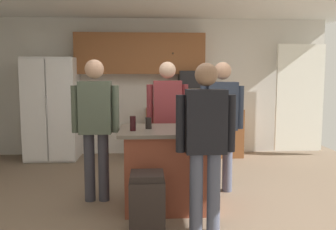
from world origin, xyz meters
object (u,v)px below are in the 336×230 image
object	(u,v)px
kitchen_island	(169,167)
person_host_foreground	(206,137)
mug_blue_stoneware	(195,128)
person_guest_left	(167,115)
glass_stout_tall	(133,123)
person_guest_by_door	(222,118)
microwave_over_range	(194,79)
glass_short_whisky	(196,124)
tumbler_amber	(148,123)
glass_dark_ale	(197,121)
trash_bin	(147,204)
refrigerator	(52,109)
person_elder_center	(95,120)

from	to	relation	value
kitchen_island	person_host_foreground	size ratio (longest dim) A/B	0.69
mug_blue_stoneware	person_guest_left	bearing A→B (deg)	102.37
person_host_foreground	person_guest_left	xyz separation A→B (m)	(-0.28, 1.55, 0.04)
kitchen_island	glass_stout_tall	bearing A→B (deg)	-162.91
person_host_foreground	person_guest_by_door	xyz separation A→B (m)	(0.42, 1.26, 0.03)
microwave_over_range	glass_short_whisky	distance (m)	2.83
tumbler_amber	glass_dark_ale	bearing A→B (deg)	18.34
microwave_over_range	trash_bin	distance (m)	3.67
person_guest_by_door	mug_blue_stoneware	world-z (taller)	person_guest_by_door
kitchen_island	glass_stout_tall	xyz separation A→B (m)	(-0.42, -0.13, 0.54)
microwave_over_range	glass_stout_tall	bearing A→B (deg)	-110.52
glass_stout_tall	microwave_over_range	bearing A→B (deg)	69.48
refrigerator	glass_dark_ale	distance (m)	3.28
person_elder_center	glass_short_whisky	distance (m)	1.22
glass_stout_tall	person_guest_left	bearing A→B (deg)	64.67
person_guest_by_door	glass_dark_ale	distance (m)	0.48
kitchen_island	glass_stout_tall	world-z (taller)	glass_stout_tall
mug_blue_stoneware	glass_stout_tall	bearing A→B (deg)	166.18
person_host_foreground	glass_short_whisky	xyz separation A→B (m)	(-0.01, 0.63, 0.04)
kitchen_island	person_host_foreground	bearing A→B (deg)	-68.55
tumbler_amber	person_host_foreground	bearing A→B (deg)	-54.91
refrigerator	microwave_over_range	world-z (taller)	refrigerator
refrigerator	person_guest_left	bearing A→B (deg)	-40.83
person_host_foreground	kitchen_island	bearing A→B (deg)	0.00
refrigerator	glass_stout_tall	world-z (taller)	refrigerator
mug_blue_stoneware	glass_stout_tall	size ratio (longest dim) A/B	0.73
glass_short_whisky	trash_bin	distance (m)	1.07
kitchen_island	mug_blue_stoneware	xyz separation A→B (m)	(0.26, -0.29, 0.51)
person_guest_left	microwave_over_range	bearing A→B (deg)	163.55
person_elder_center	glass_dark_ale	bearing A→B (deg)	13.71
refrigerator	trash_bin	size ratio (longest dim) A/B	3.02
microwave_over_range	trash_bin	xyz separation A→B (m)	(-0.88, -3.37, -1.15)
glass_stout_tall	trash_bin	world-z (taller)	glass_stout_tall
person_elder_center	tumbler_amber	distance (m)	0.68
person_host_foreground	mug_blue_stoneware	size ratio (longest dim) A/B	13.76
person_host_foreground	microwave_over_range	bearing A→B (deg)	-26.90
person_guest_left	glass_short_whisky	xyz separation A→B (m)	(0.26, -0.92, -0.00)
person_guest_by_door	glass_short_whisky	size ratio (longest dim) A/B	12.64
glass_stout_tall	glass_dark_ale	world-z (taller)	glass_stout_tall
glass_stout_tall	glass_dark_ale	distance (m)	0.83
glass_stout_tall	refrigerator	bearing A→B (deg)	120.49
tumbler_amber	trash_bin	size ratio (longest dim) A/B	0.22
person_host_foreground	mug_blue_stoneware	world-z (taller)	person_host_foreground
glass_dark_ale	mug_blue_stoneware	bearing A→B (deg)	-99.47
microwave_over_range	mug_blue_stoneware	bearing A→B (deg)	-96.99
refrigerator	glass_stout_tall	distance (m)	3.08
person_guest_by_door	glass_stout_tall	bearing A→B (deg)	-6.03
microwave_over_range	person_host_foreground	size ratio (longest dim) A/B	0.34
person_host_foreground	trash_bin	size ratio (longest dim) A/B	2.72
tumbler_amber	trash_bin	xyz separation A→B (m)	(-0.02, -0.74, -0.69)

